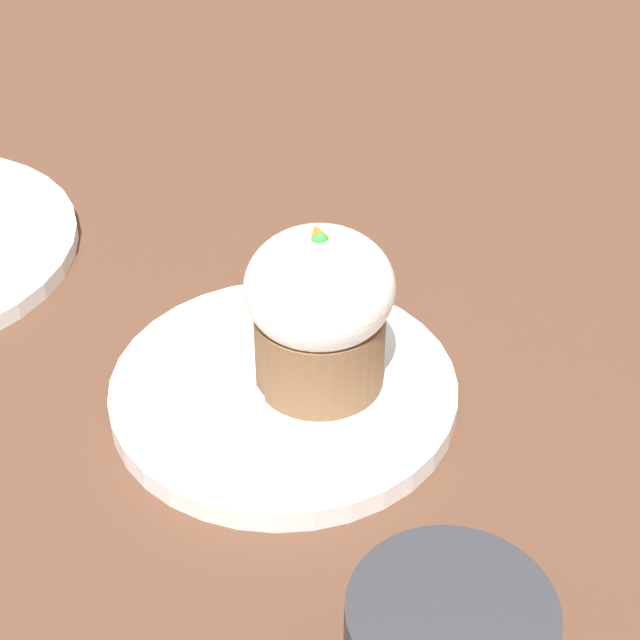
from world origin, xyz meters
TOP-DOWN VIEW (x-y plane):
  - ground_plane at (0.00, 0.00)m, footprint 4.00×4.00m
  - dessert_plate at (0.00, 0.00)m, footprint 0.21×0.21m
  - carrot_cake at (-0.00, -0.02)m, footprint 0.09×0.09m
  - spoon at (-0.01, -0.01)m, footprint 0.05×0.14m

SIDE VIEW (x-z plane):
  - ground_plane at x=0.00m, z-range 0.00..0.00m
  - dessert_plate at x=0.00m, z-range 0.00..0.01m
  - spoon at x=-0.01m, z-range 0.01..0.02m
  - carrot_cake at x=0.00m, z-range 0.01..0.12m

